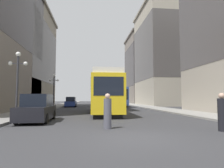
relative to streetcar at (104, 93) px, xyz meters
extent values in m
plane|color=#303033|center=(0.32, -12.76, -2.10)|extent=(200.00, 200.00, 0.00)
cube|color=gray|center=(-7.93, 27.24, -2.03)|extent=(3.36, 120.00, 0.15)
cube|color=gray|center=(8.57, 27.24, -2.03)|extent=(3.36, 120.00, 0.15)
cube|color=black|center=(0.00, 0.01, -1.93)|extent=(2.39, 11.31, 0.35)
cube|color=gold|center=(0.00, 0.01, -0.20)|extent=(2.80, 12.30, 3.10)
cube|color=black|center=(0.00, 0.01, 0.50)|extent=(2.82, 11.81, 1.08)
cube|color=silver|center=(0.00, 0.01, 1.57)|extent=(2.59, 12.05, 0.44)
cube|color=black|center=(-0.10, -6.10, 0.34)|extent=(2.21, 0.12, 1.40)
sphere|color=#F2EACC|center=(-0.10, -6.17, -1.30)|extent=(0.24, 0.24, 0.24)
cube|color=black|center=(3.61, 16.67, -1.93)|extent=(2.28, 10.29, 0.35)
cube|color=#334C8C|center=(3.61, 16.67, -0.20)|extent=(2.67, 11.19, 3.10)
cube|color=black|center=(3.61, 16.67, 0.34)|extent=(2.70, 10.74, 1.30)
cube|color=black|center=(3.55, 11.11, 0.11)|extent=(2.30, 0.10, 1.71)
cylinder|color=black|center=(-5.77, -8.15, -1.78)|extent=(0.20, 0.64, 0.64)
cylinder|color=black|center=(-5.85, -5.29, -1.78)|extent=(0.20, 0.64, 0.64)
cylinder|color=black|center=(-4.06, -8.10, -1.78)|extent=(0.20, 0.64, 0.64)
cylinder|color=black|center=(-4.14, -5.24, -1.78)|extent=(0.20, 0.64, 0.64)
cube|color=black|center=(-4.95, -6.69, -1.50)|extent=(1.93, 4.66, 0.84)
cube|color=black|center=(-4.96, -6.58, -0.68)|extent=(1.65, 2.58, 0.80)
cylinder|color=black|center=(-5.81, 14.47, -1.78)|extent=(0.18, 0.64, 0.64)
cylinder|color=black|center=(-5.81, 17.25, -1.78)|extent=(0.18, 0.64, 0.64)
cylinder|color=black|center=(-4.10, 14.48, -1.78)|extent=(0.18, 0.64, 0.64)
cylinder|color=black|center=(-4.10, 17.25, -1.78)|extent=(0.18, 0.64, 0.64)
cube|color=navy|center=(-4.95, 15.86, -1.50)|extent=(1.80, 4.48, 0.84)
cube|color=black|center=(-4.95, 15.97, -0.68)|extent=(1.59, 2.46, 0.80)
cylinder|color=black|center=(4.78, -11.64, -1.33)|extent=(0.40, 0.40, 1.54)
sphere|color=tan|center=(4.78, -11.64, -0.44)|extent=(0.27, 0.27, 0.27)
cylinder|color=#4C4C56|center=(-0.54, -10.30, -1.33)|extent=(0.40, 0.40, 1.54)
sphere|color=tan|center=(-0.54, -10.30, -0.44)|extent=(0.27, 0.27, 0.27)
cylinder|color=#333338|center=(-6.85, -5.14, 0.33)|extent=(0.16, 0.16, 4.55)
sphere|color=white|center=(-6.85, -5.14, 2.76)|extent=(0.36, 0.36, 0.36)
sphere|color=white|center=(-7.40, -5.14, 2.05)|extent=(0.31, 0.31, 0.31)
sphere|color=white|center=(-6.30, -5.14, 2.05)|extent=(0.31, 0.31, 0.31)
cube|color=#333338|center=(-6.85, -5.14, 2.05)|extent=(1.10, 0.06, 0.06)
cylinder|color=#333338|center=(-6.85, 9.44, 0.37)|extent=(0.16, 0.16, 4.65)
sphere|color=white|center=(-6.85, 9.44, 2.86)|extent=(0.36, 0.36, 0.36)
sphere|color=white|center=(-7.40, 9.44, 2.14)|extent=(0.31, 0.31, 0.31)
sphere|color=white|center=(-6.30, 9.44, 2.14)|extent=(0.31, 0.31, 0.31)
cube|color=#333338|center=(-6.85, 9.44, 2.14)|extent=(1.10, 0.06, 0.06)
cube|color=gray|center=(-15.29, 16.98, 6.96)|extent=(11.36, 18.19, 18.12)
cube|color=#494440|center=(-15.29, 16.98, 7.87)|extent=(11.40, 18.23, 10.87)
cube|color=gray|center=(-15.29, 16.98, 16.27)|extent=(11.96, 18.79, 0.50)
cube|color=#B2A893|center=(15.94, 22.65, 8.97)|extent=(11.38, 15.74, 22.15)
cube|color=#595451|center=(15.94, 22.65, 10.08)|extent=(11.42, 15.78, 13.29)
cube|color=gray|center=(15.94, 22.65, 20.30)|extent=(11.98, 16.34, 0.50)
cube|color=slate|center=(17.37, 38.34, 8.09)|extent=(14.24, 14.29, 20.38)
cube|color=#3D3838|center=(17.37, 38.34, 9.11)|extent=(14.28, 14.33, 12.23)
cube|color=#685F56|center=(17.37, 38.34, 18.53)|extent=(14.84, 14.89, 0.50)
camera|label=1|loc=(-1.41, -20.30, -0.56)|focal=31.31mm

